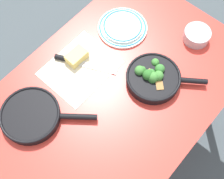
{
  "coord_description": "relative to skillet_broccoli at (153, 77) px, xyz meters",
  "views": [
    {
      "loc": [
        0.43,
        0.38,
        1.98
      ],
      "look_at": [
        0.0,
        0.0,
        0.78
      ],
      "focal_mm": 50.0,
      "sensor_mm": 36.0,
      "label": 1
    }
  ],
  "objects": [
    {
      "name": "dining_table_red",
      "position": [
        0.16,
        -0.1,
        -0.12
      ],
      "size": [
        1.25,
        0.81,
        0.76
      ],
      "color": "red",
      "rests_on": "ground_plane"
    },
    {
      "name": "wooden_spoon",
      "position": [
        0.56,
        -0.37,
        -0.02
      ],
      "size": [
        0.18,
        0.33,
        0.02
      ],
      "rotation": [
        0.0,
        0.0,
        2.03
      ],
      "color": "tan",
      "rests_on": "dining_table_red"
    },
    {
      "name": "skillet_eggs",
      "position": [
        0.47,
        -0.27,
        -0.01
      ],
      "size": [
        0.31,
        0.35,
        0.04
      ],
      "rotation": [
        0.0,
        0.0,
        2.25
      ],
      "color": "black",
      "rests_on": "dining_table_red"
    },
    {
      "name": "grater_knife",
      "position": [
        0.15,
        -0.32,
        -0.02
      ],
      "size": [
        0.15,
        0.27,
        0.02
      ],
      "rotation": [
        0.0,
        0.0,
        2.02
      ],
      "color": "silver",
      "rests_on": "dining_table_red"
    },
    {
      "name": "skillet_broccoli",
      "position": [
        0.0,
        0.0,
        0.0
      ],
      "size": [
        0.27,
        0.32,
        0.08
      ],
      "rotation": [
        0.0,
        0.0,
        2.2
      ],
      "color": "black",
      "rests_on": "dining_table_red"
    },
    {
      "name": "prep_bowl_steel",
      "position": [
        -0.31,
        0.02,
        -0.0
      ],
      "size": [
        0.12,
        0.12,
        0.05
      ],
      "color": "#B7B7BC",
      "rests_on": "dining_table_red"
    },
    {
      "name": "cheese_block",
      "position": [
        0.14,
        -0.33,
        -0.01
      ],
      "size": [
        0.1,
        0.06,
        0.04
      ],
      "color": "#EACC66",
      "rests_on": "dining_table_red"
    },
    {
      "name": "ground_plane",
      "position": [
        0.16,
        -0.1,
        -0.79
      ],
      "size": [
        14.0,
        14.0,
        0.0
      ],
      "primitive_type": "plane",
      "color": "#424C51"
    },
    {
      "name": "parchment_sheet",
      "position": [
        0.16,
        -0.29,
        -0.03
      ],
      "size": [
        0.32,
        0.26,
        0.0
      ],
      "color": "beige",
      "rests_on": "dining_table_red"
    },
    {
      "name": "dinner_plate_stack",
      "position": [
        -0.13,
        -0.28,
        -0.02
      ],
      "size": [
        0.24,
        0.24,
        0.03
      ],
      "color": "silver",
      "rests_on": "dining_table_red"
    }
  ]
}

